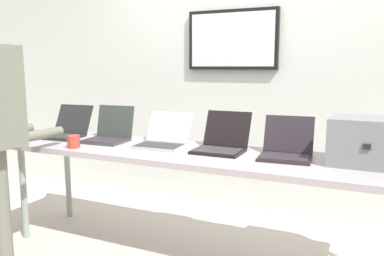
# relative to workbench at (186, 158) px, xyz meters

# --- Properties ---
(back_wall) EXTENTS (8.00, 0.11, 2.69)m
(back_wall) POSITION_rel_workbench_xyz_m (-0.00, 1.13, 0.62)
(back_wall) COLOR silver
(back_wall) RESTS_ON ground
(workbench) EXTENTS (2.83, 0.70, 0.79)m
(workbench) POSITION_rel_workbench_xyz_m (0.00, 0.00, 0.00)
(workbench) COLOR #AA9EA5
(workbench) RESTS_ON ground
(equipment_box) EXTENTS (0.44, 0.39, 0.28)m
(equipment_box) POSITION_rel_workbench_xyz_m (1.15, 0.12, 0.19)
(equipment_box) COLOR slate
(equipment_box) RESTS_ON workbench
(laptop_station_0) EXTENTS (0.36, 0.40, 0.25)m
(laptop_station_0) POSITION_rel_workbench_xyz_m (-1.16, 0.09, 0.11)
(laptop_station_0) COLOR #222525
(laptop_station_0) RESTS_ON workbench
(laptop_station_1) EXTENTS (0.34, 0.34, 0.27)m
(laptop_station_1) POSITION_rel_workbench_xyz_m (-0.71, 0.07, 0.12)
(laptop_station_1) COLOR #343B38
(laptop_station_1) RESTS_ON workbench
(laptop_station_2) EXTENTS (0.37, 0.39, 0.24)m
(laptop_station_2) POSITION_rel_workbench_xyz_m (-0.22, 0.08, 0.11)
(laptop_station_2) COLOR #AEB4B4
(laptop_station_2) RESTS_ON workbench
(laptop_station_3) EXTENTS (0.33, 0.38, 0.26)m
(laptop_station_3) POSITION_rel_workbench_xyz_m (0.22, 0.10, 0.11)
(laptop_station_3) COLOR black
(laptop_station_3) RESTS_ON workbench
(laptop_station_4) EXTENTS (0.35, 0.37, 0.25)m
(laptop_station_4) POSITION_rel_workbench_xyz_m (0.67, 0.09, 0.11)
(laptop_station_4) COLOR #272128
(laptop_station_4) RESTS_ON workbench
(coffee_mug) EXTENTS (0.09, 0.09, 0.09)m
(coffee_mug) POSITION_rel_workbench_xyz_m (-0.78, -0.25, 0.10)
(coffee_mug) COLOR #C83A32
(coffee_mug) RESTS_ON workbench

